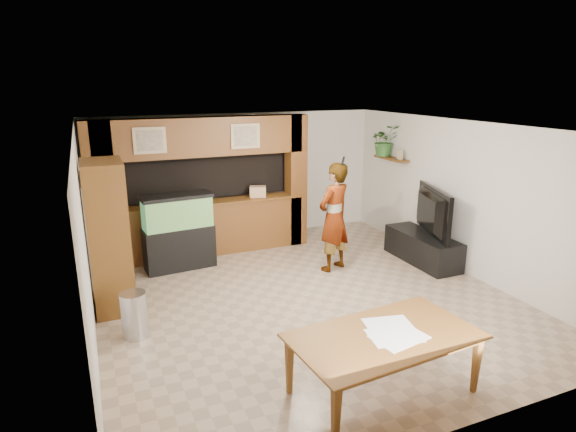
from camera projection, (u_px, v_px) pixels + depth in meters
name	position (u px, v px, depth m)	size (l,w,h in m)	color
floor	(303.00, 297.00, 7.45)	(6.50, 6.50, 0.00)	tan
ceiling	(305.00, 127.00, 6.74)	(6.50, 6.50, 0.00)	white
wall_back	(238.00, 177.00, 9.98)	(6.00, 6.00, 0.00)	beige
wall_left	(85.00, 242.00, 5.97)	(6.50, 6.50, 0.00)	beige
wall_right	(463.00, 198.00, 8.22)	(6.50, 6.50, 0.00)	beige
partition	(200.00, 186.00, 9.07)	(4.20, 0.99, 2.60)	brown
wall_clock	(82.00, 179.00, 6.71)	(0.05, 0.25, 0.25)	black
wall_shelf	(391.00, 158.00, 9.78)	(0.25, 0.90, 0.04)	brown
pantry_cabinet	(109.00, 237.00, 6.84)	(0.54, 0.89, 2.17)	brown
trash_can	(134.00, 315.00, 6.22)	(0.34, 0.34, 0.61)	#B2B2B7
aquarium	(179.00, 233.00, 8.43)	(1.21, 0.45, 1.34)	black
tv_stand	(422.00, 248.00, 8.83)	(0.58, 1.59, 0.53)	black
television	(425.00, 211.00, 8.64)	(1.49, 0.20, 0.86)	black
photo_frame	(400.00, 155.00, 9.49)	(0.03, 0.15, 0.19)	tan
potted_plant	(385.00, 141.00, 9.88)	(0.57, 0.50, 0.64)	#2B5B24
person	(334.00, 217.00, 8.30)	(0.70, 0.46, 1.91)	#A28258
microphone	(343.00, 161.00, 7.91)	(0.04, 0.04, 0.16)	black
dining_table	(385.00, 366.00, 5.04)	(1.96, 1.09, 0.69)	brown
newspaper_a	(399.00, 337.00, 4.93)	(0.54, 0.39, 0.01)	silver
newspaper_b	(394.00, 336.00, 4.96)	(0.53, 0.38, 0.01)	silver
newspaper_c	(388.00, 325.00, 5.18)	(0.50, 0.36, 0.01)	silver
counter_box	(258.00, 192.00, 9.36)	(0.31, 0.21, 0.21)	tan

